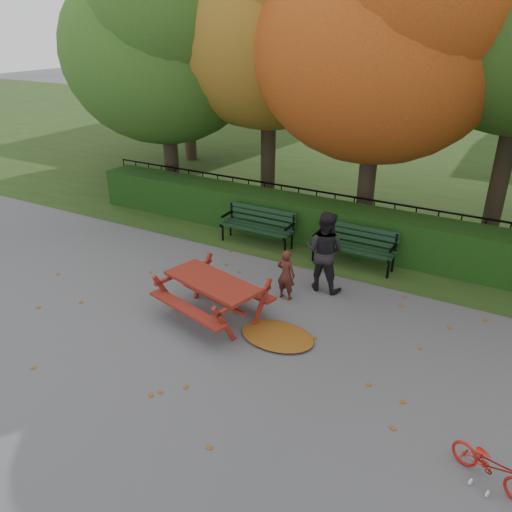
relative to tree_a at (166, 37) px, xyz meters
The scene contains 14 objects.
ground 8.86m from the tree_a, 47.07° to the right, with size 90.00×90.00×0.00m, color slate.
grass_strip 10.87m from the tree_a, 58.37° to the left, with size 90.00×90.00×0.00m, color #213916.
hedge 6.65m from the tree_a, 11.73° to the right, with size 13.00×0.90×1.00m, color black.
iron_fence 6.55m from the tree_a, ahead, with size 14.00×0.04×1.02m.
tree_a is the anchor object (origin of this frame).
tree_c 6.04m from the tree_a, ahead, with size 6.30×6.00×8.00m.
bench_left 5.89m from the tree_a, 25.76° to the right, with size 1.80×0.57×0.88m.
bench_right 7.69m from the tree_a, 16.61° to the right, with size 1.80×0.57×0.88m.
picnic_table 8.09m from the tree_a, 47.42° to the right, with size 2.09×1.83×0.87m.
leaf_pile 9.20m from the tree_a, 40.55° to the right, with size 1.31×0.91×0.09m, color brown.
leaf_scatter 8.67m from the tree_a, 45.49° to the right, with size 9.00×5.70×0.01m, color brown, non-canonical shape.
child 7.94m from the tree_a, 34.95° to the right, with size 0.37×0.25×1.02m, color #471E16.
adult 7.83m from the tree_a, 27.78° to the right, with size 0.80×0.62×1.65m, color black.
bicycle 12.42m from the tree_a, 34.62° to the right, with size 0.35×1.00×0.52m, color #B41810.
Camera 1 is at (4.06, -6.03, 4.92)m, focal length 35.00 mm.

